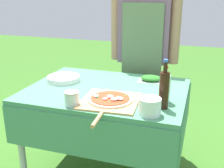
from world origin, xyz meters
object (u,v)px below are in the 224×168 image
Objects in this scene: herb_container at (151,79)px; plate_stack at (64,78)px; person_cook at (144,45)px; oil_bottle at (164,89)px; water_bottle at (165,85)px; prep_table at (107,101)px; sauce_jar at (72,99)px; pizza_on_peel at (110,100)px; mixing_tub at (150,106)px.

herb_container reaches higher than plate_stack.
person_cook reaches higher than plate_stack.
herb_container is at bearing 108.83° from oil_bottle.
water_bottle reaches higher than herb_container.
prep_table is 0.50m from water_bottle.
prep_table is 0.40m from sauce_jar.
person_cook is at bearing 48.46° from plate_stack.
oil_bottle is (0.34, 0.02, 0.11)m from pizza_on_peel.
water_bottle is at bearing 95.08° from oil_bottle.
person_cook is 1.07m from sauce_jar.
pizza_on_peel reaches higher than prep_table.
plate_stack is at bearing 123.24° from sauce_jar.
water_bottle is at bearing 17.08° from pizza_on_peel.
mixing_tub is at bearing -23.58° from pizza_on_peel.
sauce_jar is (0.28, -0.43, 0.02)m from plate_stack.
prep_table is 0.70× the size of person_cook.
herb_container is at bearing 58.71° from sauce_jar.
prep_table is 4.38× the size of plate_stack.
prep_table is 5.88× the size of herb_container.
plate_stack is at bearing 167.52° from water_bottle.
water_bottle is (-0.01, 0.11, -0.01)m from oil_bottle.
oil_bottle reaches higher than prep_table.
sauce_jar is (-0.21, -0.12, 0.03)m from pizza_on_peel.
plate_stack is at bearing 152.09° from mixing_tub.
water_bottle is (0.30, -0.78, -0.10)m from person_cook.
water_bottle is at bearing 111.69° from person_cook.
plate_stack is 0.52m from sauce_jar.
mixing_tub is at bearing -117.08° from oil_bottle.
sauce_jar is at bearing -155.68° from water_bottle.
plate_stack is at bearing -162.93° from herb_container.
herb_container is 0.74× the size of plate_stack.
pizza_on_peel is at bearing -108.51° from herb_container.
person_cook is at bearing 78.21° from prep_table.
person_cook is at bearing 104.17° from mixing_tub.
herb_container is at bearing 112.38° from water_bottle.
person_cook is 5.42× the size of oil_bottle.
water_bottle is (0.44, -0.12, 0.21)m from prep_table.
pizza_on_peel is 0.30m from mixing_tub.
sauce_jar is (-0.56, -0.14, -0.08)m from oil_bottle.
herb_container is 2.12× the size of sauce_jar.
water_bottle is at bearing -67.62° from herb_container.
oil_bottle is at bearing 109.81° from person_cook.
person_cook reaches higher than pizza_on_peel.
sauce_jar is at bearing -56.76° from plate_stack.
plate_stack is at bearing 48.70° from person_cook.
prep_table is at bearing 138.39° from mixing_tub.
pizza_on_peel is 4.35× the size of mixing_tub.
water_bottle is 0.43m from herb_container.
plate_stack is at bearing 170.45° from prep_table.
water_bottle is 2.57× the size of sauce_jar.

